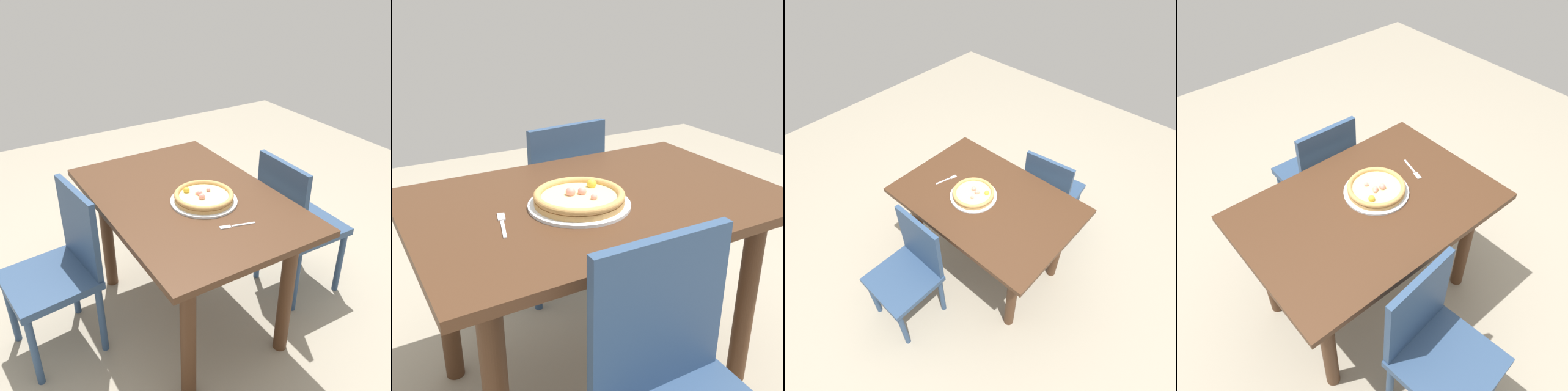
{
  "view_description": "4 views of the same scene",
  "coord_description": "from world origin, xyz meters",
  "views": [
    {
      "loc": [
        -1.65,
        0.96,
        1.81
      ],
      "look_at": [
        -0.04,
        -0.02,
        0.77
      ],
      "focal_mm": 40.69,
      "sensor_mm": 36.0,
      "label": 1
    },
    {
      "loc": [
        -0.73,
        -1.23,
        1.35
      ],
      "look_at": [
        -0.04,
        -0.02,
        0.77
      ],
      "focal_mm": 43.24,
      "sensor_mm": 36.0,
      "label": 2
    },
    {
      "loc": [
        1.04,
        -1.22,
        2.43
      ],
      "look_at": [
        -0.04,
        -0.02,
        0.77
      ],
      "focal_mm": 31.11,
      "sensor_mm": 36.0,
      "label": 3
    },
    {
      "loc": [
        0.89,
        1.09,
        2.16
      ],
      "look_at": [
        -0.04,
        -0.02,
        0.77
      ],
      "focal_mm": 38.17,
      "sensor_mm": 36.0,
      "label": 4
    }
  ],
  "objects": [
    {
      "name": "dining_table",
      "position": [
        0.0,
        0.0,
        0.62
      ],
      "size": [
        1.22,
        0.83,
        0.75
      ],
      "color": "#472B19",
      "rests_on": "ground"
    },
    {
      "name": "ground_plane",
      "position": [
        0.0,
        0.0,
        0.0
      ],
      "size": [
        6.0,
        6.0,
        0.0
      ],
      "primitive_type": "plane",
      "color": "#9E937F"
    },
    {
      "name": "chair_near",
      "position": [
        -0.13,
        -0.63,
        0.47
      ],
      "size": [
        0.41,
        0.41,
        0.87
      ],
      "rotation": [
        0.0,
        0.0,
        3.13
      ],
      "color": "navy",
      "rests_on": "ground"
    },
    {
      "name": "plate",
      "position": [
        -0.09,
        -0.04,
        0.76
      ],
      "size": [
        0.32,
        0.32,
        0.01
      ],
      "primitive_type": "cylinder",
      "color": "silver",
      "rests_on": "dining_table"
    },
    {
      "name": "chair_far",
      "position": [
        0.15,
        0.63,
        0.47
      ],
      "size": [
        0.44,
        0.44,
        0.87
      ],
      "rotation": [
        0.0,
        0.0,
        0.1
      ],
      "color": "navy",
      "rests_on": "ground"
    },
    {
      "name": "fork",
      "position": [
        -0.34,
        -0.04,
        0.76
      ],
      "size": [
        0.06,
        0.16,
        0.0
      ],
      "rotation": [
        0.0,
        0.0,
        1.3
      ],
      "color": "silver",
      "rests_on": "dining_table"
    },
    {
      "name": "pizza",
      "position": [
        -0.08,
        -0.04,
        0.78
      ],
      "size": [
        0.29,
        0.29,
        0.05
      ],
      "color": "tan",
      "rests_on": "plate"
    }
  ]
}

